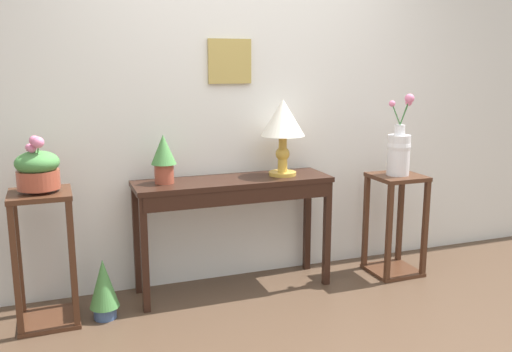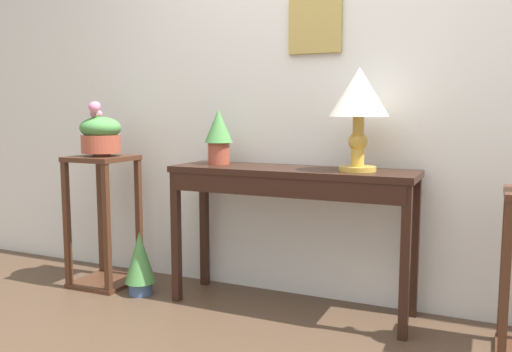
{
  "view_description": "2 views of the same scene",
  "coord_description": "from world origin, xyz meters",
  "px_view_note": "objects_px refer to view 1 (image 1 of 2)",
  "views": [
    {
      "loc": [
        -1.28,
        -2.27,
        1.58
      ],
      "look_at": [
        0.01,
        1.2,
        0.82
      ],
      "focal_mm": 38.75,
      "sensor_mm": 36.0,
      "label": 1
    },
    {
      "loc": [
        0.86,
        -1.43,
        1.1
      ],
      "look_at": [
        -0.38,
        1.29,
        0.74
      ],
      "focal_mm": 36.7,
      "sensor_mm": 36.0,
      "label": 2
    }
  ],
  "objects_px": {
    "planter_bowl_wide_left": "(38,169)",
    "pedestal_stand_right": "(395,224)",
    "table_lamp": "(283,123)",
    "console_table": "(234,196)",
    "flower_vase_tall_right": "(399,149)",
    "pedestal_stand_left": "(45,259)",
    "potted_plant_floor": "(104,287)",
    "potted_plant_on_console": "(164,156)"
  },
  "relations": [
    {
      "from": "console_table",
      "to": "flower_vase_tall_right",
      "type": "bearing_deg",
      "value": -5.04
    },
    {
      "from": "flower_vase_tall_right",
      "to": "table_lamp",
      "type": "bearing_deg",
      "value": 171.33
    },
    {
      "from": "table_lamp",
      "to": "potted_plant_on_console",
      "type": "bearing_deg",
      "value": 177.81
    },
    {
      "from": "potted_plant_on_console",
      "to": "pedestal_stand_left",
      "type": "relative_size",
      "value": 0.39
    },
    {
      "from": "planter_bowl_wide_left",
      "to": "potted_plant_floor",
      "type": "xyz_separation_m",
      "value": [
        0.33,
        -0.07,
        -0.76
      ]
    },
    {
      "from": "pedestal_stand_right",
      "to": "potted_plant_floor",
      "type": "bearing_deg",
      "value": -179.12
    },
    {
      "from": "potted_plant_on_console",
      "to": "flower_vase_tall_right",
      "type": "bearing_deg",
      "value": -5.52
    },
    {
      "from": "table_lamp",
      "to": "console_table",
      "type": "bearing_deg",
      "value": -176.29
    },
    {
      "from": "pedestal_stand_right",
      "to": "flower_vase_tall_right",
      "type": "xyz_separation_m",
      "value": [
        0.0,
        0.0,
        0.58
      ]
    },
    {
      "from": "table_lamp",
      "to": "pedestal_stand_right",
      "type": "relative_size",
      "value": 0.69
    },
    {
      "from": "pedestal_stand_left",
      "to": "potted_plant_floor",
      "type": "bearing_deg",
      "value": -12.27
    },
    {
      "from": "console_table",
      "to": "potted_plant_floor",
      "type": "relative_size",
      "value": 3.47
    },
    {
      "from": "console_table",
      "to": "table_lamp",
      "type": "xyz_separation_m",
      "value": [
        0.37,
        0.02,
        0.49
      ]
    },
    {
      "from": "pedestal_stand_left",
      "to": "flower_vase_tall_right",
      "type": "relative_size",
      "value": 1.4
    },
    {
      "from": "console_table",
      "to": "potted_plant_on_console",
      "type": "bearing_deg",
      "value": 173.21
    },
    {
      "from": "planter_bowl_wide_left",
      "to": "potted_plant_floor",
      "type": "bearing_deg",
      "value": -11.98
    },
    {
      "from": "pedestal_stand_right",
      "to": "pedestal_stand_left",
      "type": "bearing_deg",
      "value": 179.11
    },
    {
      "from": "console_table",
      "to": "flower_vase_tall_right",
      "type": "xyz_separation_m",
      "value": [
        1.24,
        -0.11,
        0.27
      ]
    },
    {
      "from": "pedestal_stand_left",
      "to": "planter_bowl_wide_left",
      "type": "relative_size",
      "value": 2.45
    },
    {
      "from": "potted_plant_on_console",
      "to": "pedestal_stand_left",
      "type": "xyz_separation_m",
      "value": [
        -0.77,
        -0.13,
        -0.56
      ]
    },
    {
      "from": "potted_plant_on_console",
      "to": "pedestal_stand_right",
      "type": "xyz_separation_m",
      "value": [
        1.7,
        -0.16,
        -0.6
      ]
    },
    {
      "from": "planter_bowl_wide_left",
      "to": "potted_plant_floor",
      "type": "distance_m",
      "value": 0.83
    },
    {
      "from": "pedestal_stand_left",
      "to": "planter_bowl_wide_left",
      "type": "distance_m",
      "value": 0.55
    },
    {
      "from": "table_lamp",
      "to": "pedestal_stand_left",
      "type": "relative_size",
      "value": 0.64
    },
    {
      "from": "potted_plant_on_console",
      "to": "flower_vase_tall_right",
      "type": "height_order",
      "value": "flower_vase_tall_right"
    },
    {
      "from": "pedestal_stand_left",
      "to": "potted_plant_floor",
      "type": "distance_m",
      "value": 0.39
    },
    {
      "from": "console_table",
      "to": "table_lamp",
      "type": "bearing_deg",
      "value": 3.71
    },
    {
      "from": "planter_bowl_wide_left",
      "to": "table_lamp",
      "type": "bearing_deg",
      "value": 3.45
    },
    {
      "from": "console_table",
      "to": "table_lamp",
      "type": "distance_m",
      "value": 0.61
    },
    {
      "from": "console_table",
      "to": "pedestal_stand_right",
      "type": "distance_m",
      "value": 1.28
    },
    {
      "from": "pedestal_stand_left",
      "to": "potted_plant_floor",
      "type": "height_order",
      "value": "pedestal_stand_left"
    },
    {
      "from": "console_table",
      "to": "pedestal_stand_left",
      "type": "relative_size",
      "value": 1.63
    },
    {
      "from": "planter_bowl_wide_left",
      "to": "pedestal_stand_right",
      "type": "distance_m",
      "value": 2.54
    },
    {
      "from": "pedestal_stand_left",
      "to": "planter_bowl_wide_left",
      "type": "xyz_separation_m",
      "value": [
        -0.0,
        -0.0,
        0.55
      ]
    },
    {
      "from": "console_table",
      "to": "potted_plant_on_console",
      "type": "relative_size",
      "value": 4.21
    },
    {
      "from": "console_table",
      "to": "potted_plant_floor",
      "type": "distance_m",
      "value": 1.03
    },
    {
      "from": "table_lamp",
      "to": "potted_plant_on_console",
      "type": "distance_m",
      "value": 0.86
    },
    {
      "from": "pedestal_stand_left",
      "to": "flower_vase_tall_right",
      "type": "distance_m",
      "value": 2.53
    },
    {
      "from": "pedestal_stand_left",
      "to": "pedestal_stand_right",
      "type": "relative_size",
      "value": 1.09
    },
    {
      "from": "pedestal_stand_left",
      "to": "flower_vase_tall_right",
      "type": "bearing_deg",
      "value": -0.88
    },
    {
      "from": "pedestal_stand_left",
      "to": "potted_plant_floor",
      "type": "relative_size",
      "value": 2.13
    },
    {
      "from": "flower_vase_tall_right",
      "to": "pedestal_stand_right",
      "type": "bearing_deg",
      "value": -168.06
    }
  ]
}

